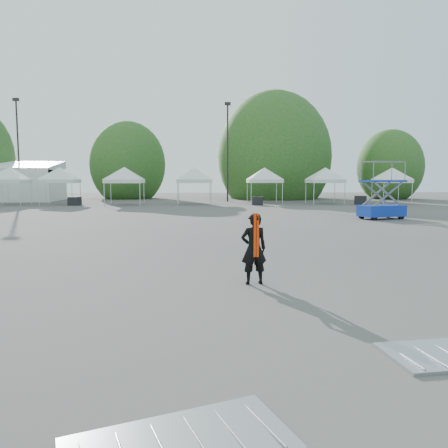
{
  "coord_description": "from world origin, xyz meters",
  "views": [
    {
      "loc": [
        -0.39,
        -11.77,
        2.35
      ],
      "look_at": [
        0.3,
        -1.81,
        1.3
      ],
      "focal_mm": 35.0,
      "sensor_mm": 36.0,
      "label": 1
    }
  ],
  "objects": [
    {
      "name": "tent_h",
      "position": [
        17.83,
        27.42,
        3.06
      ],
      "size": [
        3.97,
        3.97,
        3.88
      ],
      "color": "silver",
      "rests_on": "ground"
    },
    {
      "name": "tent_e",
      "position": [
        -0.33,
        27.93,
        3.06
      ],
      "size": [
        4.43,
        4.43,
        3.88
      ],
      "color": "silver",
      "rests_on": "ground"
    },
    {
      "name": "light_pole_east",
      "position": [
        3.0,
        32.0,
        5.52
      ],
      "size": [
        0.6,
        0.25,
        9.8
      ],
      "color": "black",
      "rests_on": "ground"
    },
    {
      "name": "light_pole_west",
      "position": [
        -18.0,
        34.0,
        5.77
      ],
      "size": [
        0.6,
        0.25,
        10.3
      ],
      "color": "black",
      "rests_on": "ground"
    },
    {
      "name": "tent_g",
      "position": [
        11.59,
        27.55,
        3.06
      ],
      "size": [
        4.23,
        4.23,
        3.88
      ],
      "color": "silver",
      "rests_on": "ground"
    },
    {
      "name": "tree_far_e",
      "position": [
        22.0,
        37.0,
        3.63
      ],
      "size": [
        3.84,
        3.84,
        5.84
      ],
      "color": "#382314",
      "rests_on": "ground"
    },
    {
      "name": "tent_f",
      "position": [
        6.16,
        28.54,
        3.06
      ],
      "size": [
        4.29,
        4.29,
        3.88
      ],
      "color": "silver",
      "rests_on": "ground"
    },
    {
      "name": "scissor_lift",
      "position": [
        10.44,
        12.7,
        1.67
      ],
      "size": [
        2.82,
        1.98,
        3.3
      ],
      "rotation": [
        0.0,
        0.0,
        0.3
      ],
      "color": "#0C0DA8",
      "rests_on": "ground"
    },
    {
      "name": "tree_mid_e",
      "position": [
        9.0,
        39.0,
        4.84
      ],
      "size": [
        5.12,
        5.12,
        7.79
      ],
      "color": "#382314",
      "rests_on": "ground"
    },
    {
      "name": "crate_west",
      "position": [
        -10.69,
        26.77,
        0.38
      ],
      "size": [
        1.09,
        0.92,
        0.75
      ],
      "primitive_type": "cube",
      "rotation": [
        0.0,
        0.0,
        -0.19
      ],
      "color": "black",
      "rests_on": "ground"
    },
    {
      "name": "barrier_left",
      "position": [
        -0.54,
        -8.15,
        0.03
      ],
      "size": [
        2.21,
        1.6,
        0.06
      ],
      "rotation": [
        0.0,
        0.0,
        0.33
      ],
      "color": "#A8ABB0",
      "rests_on": "ground"
    },
    {
      "name": "ground",
      "position": [
        0.0,
        0.0,
        0.0
      ],
      "size": [
        120.0,
        120.0,
        0.0
      ],
      "primitive_type": "plane",
      "color": "#474442",
      "rests_on": "ground"
    },
    {
      "name": "tent_c",
      "position": [
        -12.33,
        28.31,
        3.06
      ],
      "size": [
        4.26,
        4.26,
        3.88
      ],
      "color": "silver",
      "rests_on": "ground"
    },
    {
      "name": "tree_mid_w",
      "position": [
        -8.0,
        40.0,
        3.93
      ],
      "size": [
        4.16,
        4.16,
        6.33
      ],
      "color": "#382314",
      "rests_on": "ground"
    },
    {
      "name": "tent_b",
      "position": [
        -16.62,
        28.23,
        3.06
      ],
      "size": [
        3.97,
        3.97,
        3.88
      ],
      "color": "silver",
      "rests_on": "ground"
    },
    {
      "name": "crate_east",
      "position": [
        14.43,
        26.12,
        0.4
      ],
      "size": [
        1.25,
        1.14,
        0.79
      ],
      "primitive_type": "cube",
      "rotation": [
        0.0,
        0.0,
        -0.43
      ],
      "color": "black",
      "rests_on": "ground"
    },
    {
      "name": "tent_d",
      "position": [
        -6.45,
        27.2,
        3.06
      ],
      "size": [
        4.51,
        4.51,
        3.88
      ],
      "color": "silver",
      "rests_on": "ground"
    },
    {
      "name": "crate_mid",
      "position": [
        5.18,
        26.17,
        0.37
      ],
      "size": [
        1.04,
        0.85,
        0.75
      ],
      "primitive_type": "cube",
      "rotation": [
        0.0,
        0.0,
        -0.11
      ],
      "color": "black",
      "rests_on": "ground"
    },
    {
      "name": "man",
      "position": [
        0.92,
        -2.29,
        0.8
      ],
      "size": [
        0.62,
        0.45,
        1.59
      ],
      "rotation": [
        0.0,
        0.0,
        3.27
      ],
      "color": "black",
      "rests_on": "ground"
    }
  ]
}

